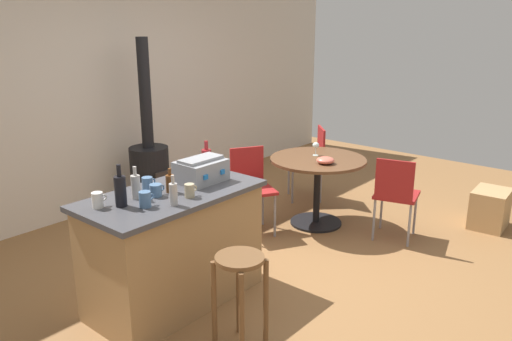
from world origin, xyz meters
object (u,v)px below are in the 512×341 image
folding_chair_far (311,157)px  cup_3 (145,199)px  folding_chair_near (396,192)px  wood_stove (150,168)px  bottle_2 (207,160)px  cup_1 (98,200)px  cup_4 (156,190)px  toolbox (201,170)px  bottle_4 (170,183)px  cup_2 (190,190)px  serving_bowl (325,160)px  bottle_3 (120,190)px  bottle_1 (136,186)px  dining_table (318,174)px  wine_glass (316,146)px  kitchen_island (174,247)px  cardboard_box (490,209)px  bottle_0 (173,194)px  folding_chair_left (251,183)px  wooden_stool (240,283)px

folding_chair_far → cup_3: (-2.96, -0.65, 0.42)m
folding_chair_near → wood_stove: bearing=111.8°
bottle_2 → cup_1: bearing=-177.6°
folding_chair_near → cup_4: (-2.28, 0.80, 0.44)m
folding_chair_near → toolbox: size_ratio=2.33×
cup_1 → bottle_4: bearing=-13.3°
bottle_2 → bottle_4: bearing=-162.6°
folding_chair_near → cup_1: 2.87m
cup_2 → serving_bowl: cup_2 is taller
folding_chair_near → bottle_3: size_ratio=2.90×
bottle_1 → cup_4: bottle_1 is taller
cup_2 → serving_bowl: (1.87, 0.05, -0.18)m
dining_table → cup_4: bearing=-179.5°
cup_2 → wine_glass: (2.07, 0.30, -0.11)m
wood_stove → kitchen_island: bearing=-123.5°
kitchen_island → dining_table: (2.01, 0.03, 0.11)m
bottle_3 → cardboard_box: bearing=-22.3°
bottle_0 → folding_chair_left: bearing=23.0°
bottle_3 → cup_3: 0.18m
wood_stove → cup_1: (-1.68, -1.60, 0.45)m
toolbox → bottle_4: size_ratio=2.02×
toolbox → bottle_0: bearing=-153.8°
cup_4 → bottle_1: bearing=150.1°
kitchen_island → bottle_0: bottle_0 is taller
kitchen_island → wine_glass: 2.13m
folding_chair_near → wood_stove: 2.71m
bottle_2 → folding_chair_near: bearing=-30.8°
bottle_4 → cup_3: bottle_4 is taller
cardboard_box → wood_stove: bearing=122.2°
wooden_stool → cardboard_box: bearing=-11.1°
dining_table → cup_1: cup_1 is taller
kitchen_island → wine_glass: bearing=3.2°
wooden_stool → wood_stove: size_ratio=0.34×
bottle_2 → cup_4: size_ratio=2.14×
bottle_3 → wine_glass: size_ratio=2.05×
cup_3 → toolbox: bearing=10.8°
cup_2 → wine_glass: 2.10m
bottle_1 → cardboard_box: 3.77m
bottle_1 → wine_glass: bottle_1 is taller
cup_1 → folding_chair_far: bearing=7.5°
folding_chair_far → wood_stove: wood_stove is taller
cup_1 → serving_bowl: size_ratio=0.62×
cup_3 → kitchen_island: bearing=17.7°
bottle_2 → cup_3: bottle_2 is taller
folding_chair_left → cup_3: bearing=-162.4°
wood_stove → cardboard_box: wood_stove is taller
folding_chair_far → serving_bowl: size_ratio=4.90×
cup_3 → wine_glass: bearing=5.2°
wooden_stool → bottle_3: 1.02m
bottle_3 → cardboard_box: bottle_3 is taller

